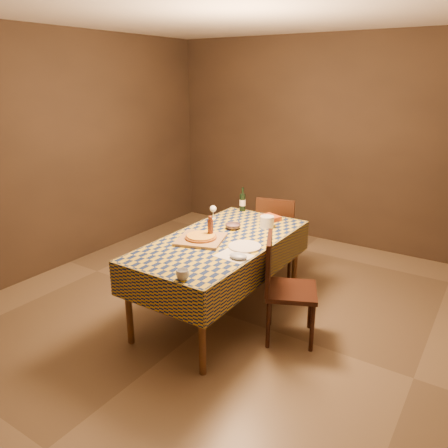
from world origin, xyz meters
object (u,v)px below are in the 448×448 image
at_px(pizza, 201,237).
at_px(white_plate, 245,246).
at_px(bowl, 233,226).
at_px(wine_bottle, 243,202).
at_px(dining_table, 221,247).
at_px(cutting_board, 201,239).
at_px(chair_far, 276,232).
at_px(chair_right, 282,283).

distance_m(pizza, white_plate, 0.42).
height_order(pizza, bowl, pizza).
xyz_separation_m(wine_bottle, white_plate, (0.58, -0.93, -0.09)).
xyz_separation_m(pizza, white_plate, (0.41, 0.08, -0.03)).
relative_size(dining_table, pizza, 5.41).
height_order(dining_table, bowl, bowl).
relative_size(cutting_board, bowl, 2.62).
distance_m(dining_table, cutting_board, 0.21).
relative_size(dining_table, chair_far, 1.98).
bearing_deg(white_plate, cutting_board, -169.65).
distance_m(pizza, bowl, 0.44).
xyz_separation_m(cutting_board, chair_far, (0.16, 1.21, -0.26)).
xyz_separation_m(cutting_board, white_plate, (0.41, 0.08, -0.00)).
bearing_deg(bowl, chair_right, -26.06).
bearing_deg(white_plate, wine_bottle, 121.95).
xyz_separation_m(dining_table, white_plate, (0.29, -0.06, 0.08)).
bearing_deg(white_plate, pizza, -169.65).
xyz_separation_m(dining_table, cutting_board, (-0.13, -0.13, 0.09)).
bearing_deg(wine_bottle, cutting_board, -80.79).
bearing_deg(chair_right, pizza, -173.45).
distance_m(chair_far, chair_right, 1.28).
bearing_deg(white_plate, dining_table, 168.44).
bearing_deg(chair_right, wine_bottle, 135.77).
xyz_separation_m(wine_bottle, chair_far, (0.32, 0.21, -0.35)).
height_order(white_plate, chair_far, chair_far).
distance_m(dining_table, chair_far, 1.09).
relative_size(pizza, wine_bottle, 1.29).
height_order(cutting_board, wine_bottle, wine_bottle).
height_order(white_plate, chair_right, chair_right).
bearing_deg(cutting_board, dining_table, 46.24).
distance_m(white_plate, chair_right, 0.44).
relative_size(dining_table, white_plate, 6.44).
bearing_deg(dining_table, bowl, 101.31).
height_order(wine_bottle, white_plate, wine_bottle).
relative_size(pizza, chair_right, 0.37).
bearing_deg(chair_far, wine_bottle, -146.68).
distance_m(dining_table, white_plate, 0.30).
relative_size(bowl, chair_right, 0.16).
xyz_separation_m(chair_far, chair_right, (0.61, -1.12, 0.00)).
height_order(dining_table, white_plate, white_plate).
bearing_deg(pizza, dining_table, 46.24).
distance_m(dining_table, pizza, 0.22).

